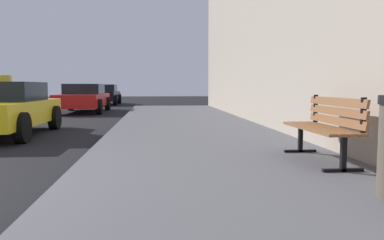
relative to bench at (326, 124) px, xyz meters
name	(u,v)px	position (x,y,z in m)	size (l,w,h in m)	color
sidewalk	(238,183)	(-1.39, -0.82, -0.59)	(4.00, 32.00, 0.15)	#5B5B60
bench	(326,124)	(0.00, 0.00, 0.00)	(0.51, 1.61, 0.89)	brown
car_yellow	(1,108)	(-5.96, 4.44, -0.01)	(2.02, 4.04, 1.43)	yellow
car_red	(84,98)	(-5.54, 12.66, -0.01)	(1.99, 4.48, 1.27)	red
car_black	(103,94)	(-5.66, 19.94, -0.01)	(2.04, 4.23, 1.27)	black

